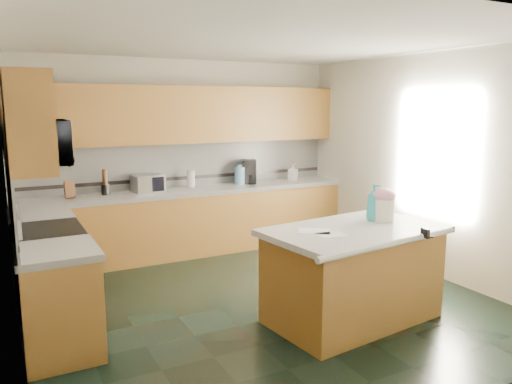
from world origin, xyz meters
TOP-DOWN VIEW (x-y plane):
  - floor at (0.00, 0.00)m, footprint 4.60×4.60m
  - ceiling at (0.00, 0.00)m, footprint 4.60×4.60m
  - wall_back at (0.00, 2.32)m, footprint 4.60×0.04m
  - wall_front at (0.00, -2.32)m, footprint 4.60×0.04m
  - wall_left at (-2.32, 0.00)m, footprint 0.04×4.60m
  - wall_right at (2.32, 0.00)m, footprint 0.04×4.60m
  - back_base_cab at (0.00, 2.00)m, footprint 4.60×0.60m
  - back_countertop at (0.00, 2.00)m, footprint 4.60×0.64m
  - back_upper_cab at (0.00, 2.13)m, footprint 4.60×0.33m
  - back_backsplash at (0.00, 2.29)m, footprint 4.60×0.02m
  - back_accent_band at (0.00, 2.28)m, footprint 4.60×0.01m
  - left_base_cab_rear at (-2.00, 1.29)m, footprint 0.60×0.82m
  - left_counter_rear at (-2.00, 1.29)m, footprint 0.64×0.82m
  - left_base_cab_front at (-2.00, -0.24)m, footprint 0.60×0.72m
  - left_counter_front at (-2.00, -0.24)m, footprint 0.64×0.72m
  - left_backsplash at (-2.29, 0.55)m, footprint 0.02×2.30m
  - left_accent_band at (-2.28, 0.55)m, footprint 0.01×2.30m
  - left_upper_cab_rear at (-2.13, 1.42)m, footprint 0.33×1.09m
  - left_upper_cab_front at (-2.13, -0.24)m, footprint 0.33×0.72m
  - range_body at (-2.00, 0.50)m, footprint 0.60×0.76m
  - range_oven_door at (-1.71, 0.50)m, footprint 0.02×0.68m
  - range_cooktop at (-2.00, 0.50)m, footprint 0.62×0.78m
  - range_handle at (-1.68, 0.50)m, footprint 0.02×0.66m
  - range_backguard at (-2.26, 0.50)m, footprint 0.06×0.76m
  - microwave at (-2.00, 0.50)m, footprint 0.50×0.73m
  - island_base at (0.60, -0.82)m, footprint 1.69×1.09m
  - island_top at (0.60, -0.82)m, footprint 1.80×1.20m
  - island_bullnose at (0.60, -1.33)m, footprint 1.69×0.26m
  - treat_jar at (1.03, -0.72)m, footprint 0.22×0.22m
  - treat_jar_lid at (1.03, -0.72)m, footprint 0.24×0.24m
  - treat_jar_knob at (1.03, -0.72)m, footprint 0.08×0.03m
  - treat_jar_knob_end_l at (0.99, -0.72)m, footprint 0.04×0.04m
  - treat_jar_knob_end_r at (1.07, -0.72)m, footprint 0.04×0.04m
  - soap_bottle_island at (0.95, -0.67)m, footprint 0.17×0.18m
  - paper_sheet_a at (0.25, -0.93)m, footprint 0.27×0.21m
  - paper_sheet_b at (0.18, -0.75)m, footprint 0.36×0.35m
  - clamp_body at (1.01, -1.31)m, footprint 0.04×0.10m
  - clamp_handle at (1.01, -1.36)m, footprint 0.02×0.07m
  - knife_block at (-1.59, 2.05)m, footprint 0.12×0.16m
  - utensil_crock at (-1.15, 2.08)m, footprint 0.11×0.11m
  - utensil_bundle at (-1.15, 2.08)m, footprint 0.06×0.06m
  - toaster_oven at (-0.60, 2.05)m, footprint 0.43×0.32m
  - toaster_oven_door at (-0.60, 1.92)m, footprint 0.36×0.01m
  - paper_towel at (0.03, 2.10)m, footprint 0.11×0.11m
  - paper_towel_base at (0.03, 2.10)m, footprint 0.16×0.16m
  - water_jug at (0.78, 2.06)m, footprint 0.16×0.16m
  - water_jug_neck at (0.78, 2.06)m, footprint 0.07×0.07m
  - coffee_maker at (0.93, 2.08)m, footprint 0.28×0.29m
  - coffee_carafe at (0.93, 2.03)m, footprint 0.14×0.14m
  - soap_bottle_back at (1.69, 2.05)m, footprint 0.16×0.16m
  - soap_back_cap at (1.69, 2.05)m, footprint 0.02×0.02m
  - window_light_proxy at (2.29, -0.20)m, footprint 0.02×1.40m

SIDE VIEW (x-z plane):
  - floor at x=0.00m, z-range 0.00..0.00m
  - range_oven_door at x=-1.71m, z-range 0.12..0.68m
  - back_base_cab at x=0.00m, z-range 0.00..0.86m
  - left_base_cab_rear at x=-2.00m, z-range 0.00..0.86m
  - left_base_cab_front at x=-2.00m, z-range 0.00..0.86m
  - island_base at x=0.60m, z-range 0.00..0.86m
  - range_body at x=-2.00m, z-range 0.00..0.88m
  - range_handle at x=-1.68m, z-range 0.77..0.79m
  - back_countertop at x=0.00m, z-range 0.86..0.92m
  - left_counter_rear at x=-2.00m, z-range 0.86..0.92m
  - left_counter_front at x=-2.00m, z-range 0.86..0.92m
  - island_top at x=0.60m, z-range 0.86..0.92m
  - island_bullnose at x=0.60m, z-range 0.86..0.92m
  - range_cooktop at x=-2.00m, z-range 0.88..0.92m
  - clamp_handle at x=1.01m, z-range 0.90..0.92m
  - paper_sheet_a at x=0.25m, z-range 0.92..0.92m
  - paper_sheet_b at x=0.18m, z-range 0.92..0.92m
  - paper_towel_base at x=0.03m, z-range 0.92..0.93m
  - clamp_body at x=1.01m, z-range 0.89..0.97m
  - utensil_crock at x=-1.15m, z-range 0.92..1.06m
  - coffee_carafe at x=0.93m, z-range 0.92..1.06m
  - range_backguard at x=-2.26m, z-range 0.93..1.11m
  - knife_block at x=-1.59m, z-range 0.91..1.14m
  - treat_jar at x=1.03m, z-range 0.92..1.15m
  - toaster_oven at x=-0.60m, z-range 0.92..1.15m
  - toaster_oven_door at x=-0.60m, z-range 0.94..1.13m
  - back_accent_band at x=0.00m, z-range 1.02..1.06m
  - left_accent_band at x=-2.28m, z-range 1.02..1.06m
  - paper_towel at x=0.03m, z-range 0.92..1.16m
  - water_jug at x=0.78m, z-range 0.92..1.18m
  - soap_bottle_back at x=1.69m, z-range 0.92..1.18m
  - coffee_maker at x=0.93m, z-range 0.92..1.27m
  - soap_bottle_island at x=0.95m, z-range 0.92..1.29m
  - utensil_bundle at x=-1.15m, z-range 1.06..1.25m
  - treat_jar_lid at x=1.03m, z-range 1.11..1.26m
  - soap_back_cap at x=1.69m, z-range 1.18..1.21m
  - water_jug_neck at x=0.78m, z-range 1.18..1.21m
  - treat_jar_knob at x=1.03m, z-range 1.22..1.25m
  - treat_jar_knob_end_l at x=0.99m, z-range 1.21..1.25m
  - treat_jar_knob_end_r at x=1.07m, z-range 1.21..1.25m
  - back_backsplash at x=0.00m, z-range 0.92..1.55m
  - left_backsplash at x=-2.29m, z-range 0.92..1.55m
  - wall_back at x=0.00m, z-range 0.00..2.70m
  - wall_front at x=0.00m, z-range 0.00..2.70m
  - wall_left at x=-2.32m, z-range 0.00..2.70m
  - wall_right at x=2.32m, z-range 0.00..2.70m
  - window_light_proxy at x=2.29m, z-range 0.95..2.05m
  - microwave at x=-2.00m, z-range 1.53..1.94m
  - back_upper_cab at x=0.00m, z-range 1.55..2.33m
  - left_upper_cab_rear at x=-2.13m, z-range 1.55..2.33m
  - left_upper_cab_front at x=-2.13m, z-range 1.55..2.33m
  - ceiling at x=0.00m, z-range 2.70..2.70m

